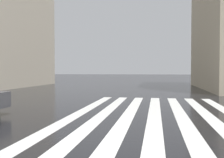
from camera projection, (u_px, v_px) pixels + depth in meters
ground_plane at (123, 143)px, 6.33m from camera, size 220.00×220.00×0.00m
zebra_crossing at (154, 115)px, 10.15m from camera, size 13.00×6.50×0.01m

